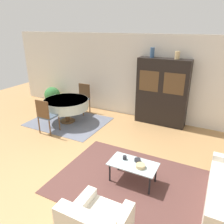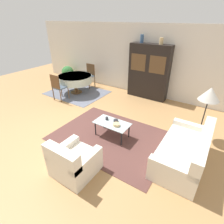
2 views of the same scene
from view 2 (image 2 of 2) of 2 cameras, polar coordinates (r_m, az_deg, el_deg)
name	(u,v)px [view 2 (image 2 of 2)]	position (r m, az deg, el deg)	size (l,w,h in m)	color
ground_plane	(71,128)	(5.28, -13.13, -5.22)	(14.00, 14.00, 0.00)	tan
wall_back	(131,59)	(7.50, 6.36, 16.75)	(10.00, 0.06, 2.70)	silver
area_rug	(111,137)	(4.81, -0.22, -8.03)	(3.01, 2.21, 0.01)	brown
dining_rug	(77,93)	(7.71, -11.27, 6.21)	(2.36, 1.86, 0.01)	slate
couch	(185,152)	(4.21, 22.73, -11.90)	(0.90, 1.79, 0.84)	silver
armchair	(73,162)	(3.75, -12.47, -15.59)	(0.81, 0.82, 0.81)	silver
coffee_table	(112,124)	(4.63, 0.00, -4.05)	(0.94, 0.52, 0.41)	black
display_cabinet	(149,72)	(6.99, 11.90, 12.66)	(1.54, 0.42, 2.04)	black
dining_table	(75,79)	(7.53, -11.97, 10.50)	(1.39, 1.39, 0.75)	brown
dining_chair_near	(58,86)	(6.96, -17.21, 8.17)	(0.44, 0.44, 1.02)	brown
dining_chair_far	(89,74)	(8.18, -7.43, 12.18)	(0.44, 0.44, 1.02)	brown
floor_lamp	(210,95)	(4.81, 29.30, 4.79)	(0.49, 0.49, 1.43)	black
cup	(107,118)	(4.73, -1.69, -2.11)	(0.08, 0.08, 0.08)	#232328
bowl	(116,125)	(4.48, 1.45, -4.13)	(0.18, 0.18, 0.07)	tan
bowl_small	(116,121)	(4.65, 1.25, -2.83)	(0.13, 0.13, 0.05)	#232328
vase_tall	(142,39)	(6.93, 9.76, 22.54)	(0.12, 0.12, 0.29)	#33517A
vase_short	(161,41)	(6.67, 15.81, 21.40)	(0.13, 0.13, 0.22)	tan
potted_plant	(68,73)	(9.25, -14.23, 12.33)	(0.59, 0.59, 0.74)	beige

